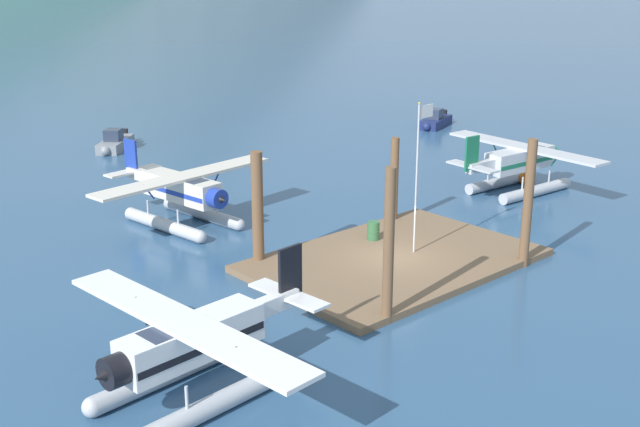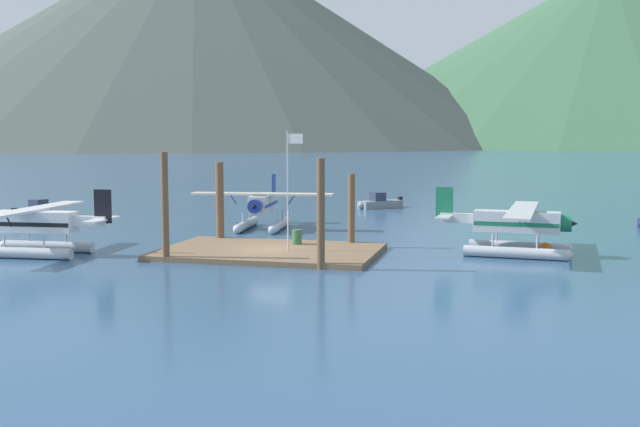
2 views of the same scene
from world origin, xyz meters
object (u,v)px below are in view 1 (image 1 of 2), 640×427
at_px(boat_grey_open_north, 115,143).
at_px(boat_navy_open_east, 435,121).
at_px(seaplane_cream_bow_left, 182,195).
at_px(seaplane_white_port_aft, 192,351).
at_px(mooring_buoy, 524,178).
at_px(fuel_drum, 373,231).
at_px(flagpole, 419,162).
at_px(seaplane_silver_stbd_fwd, 520,165).

xyz_separation_m(boat_grey_open_north, boat_navy_open_east, (23.30, -9.95, 0.00)).
distance_m(seaplane_cream_bow_left, seaplane_white_port_aft, 17.01).
bearing_deg(boat_navy_open_east, mooring_buoy, -122.18).
bearing_deg(fuel_drum, seaplane_white_port_aft, -157.02).
relative_size(flagpole, boat_navy_open_east, 1.47).
relative_size(fuel_drum, seaplane_white_port_aft, 0.08).
bearing_deg(seaplane_cream_bow_left, boat_grey_open_north, 72.51).
distance_m(flagpole, fuel_drum, 4.47).
xyz_separation_m(flagpole, seaplane_white_port_aft, (-14.18, -3.48, -2.91)).
distance_m(flagpole, mooring_buoy, 15.34).
bearing_deg(seaplane_silver_stbd_fwd, fuel_drum, -176.43).
height_order(fuel_drum, boat_grey_open_north, boat_grey_open_north).
distance_m(fuel_drum, boat_grey_open_north, 26.38).
height_order(flagpole, seaplane_cream_bow_left, flagpole).
bearing_deg(boat_navy_open_east, fuel_drum, -145.49).
height_order(seaplane_white_port_aft, boat_grey_open_north, seaplane_white_port_aft).
relative_size(seaplane_white_port_aft, seaplane_silver_stbd_fwd, 1.00).
bearing_deg(boat_navy_open_east, seaplane_cream_bow_left, -164.86).
bearing_deg(boat_grey_open_north, fuel_drum, -91.27).
relative_size(mooring_buoy, seaplane_white_port_aft, 0.07).
xyz_separation_m(fuel_drum, mooring_buoy, (14.51, 1.52, -0.39)).
bearing_deg(fuel_drum, mooring_buoy, 5.98).
xyz_separation_m(seaplane_cream_bow_left, seaplane_silver_stbd_fwd, (17.91, -7.80, 0.00)).
xyz_separation_m(seaplane_white_port_aft, boat_grey_open_north, (14.50, 32.28, -1.09)).
distance_m(mooring_buoy, seaplane_silver_stbd_fwd, 2.15).
bearing_deg(seaplane_white_port_aft, boat_grey_open_north, 65.81).
height_order(boat_grey_open_north, boat_navy_open_east, same).
bearing_deg(mooring_buoy, flagpole, -164.55).
distance_m(mooring_buoy, seaplane_white_port_aft, 29.40).
xyz_separation_m(fuel_drum, boat_grey_open_north, (0.58, 26.38, -0.25)).
bearing_deg(boat_grey_open_north, boat_navy_open_east, -23.13).
height_order(seaplane_white_port_aft, boat_navy_open_east, seaplane_white_port_aft).
relative_size(fuel_drum, boat_navy_open_east, 0.19).
bearing_deg(boat_navy_open_east, flagpole, -141.42).
height_order(mooring_buoy, boat_navy_open_east, boat_navy_open_east).
bearing_deg(mooring_buoy, boat_grey_open_north, 119.25).
xyz_separation_m(seaplane_white_port_aft, seaplane_silver_stbd_fwd, (26.81, 6.71, 0.00)).
distance_m(flagpole, seaplane_white_port_aft, 14.89).
height_order(flagpole, boat_grey_open_north, flagpole).
relative_size(fuel_drum, boat_grey_open_north, 0.22).
bearing_deg(mooring_buoy, seaplane_cream_bow_left, 160.06).
bearing_deg(flagpole, seaplane_cream_bow_left, 115.61).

